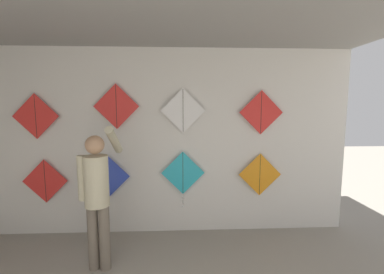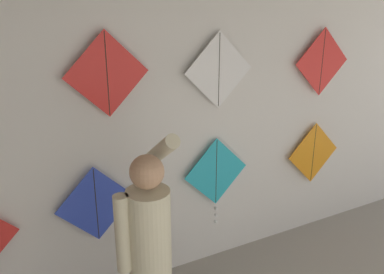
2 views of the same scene
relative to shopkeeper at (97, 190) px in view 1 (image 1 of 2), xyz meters
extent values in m
cube|color=silver|center=(0.54, 0.93, 0.43)|extent=(5.99, 0.06, 2.80)
cylinder|color=#726656|center=(-0.07, -0.01, -0.58)|extent=(0.13, 0.13, 0.79)
cylinder|color=#726656|center=(0.07, -0.02, -0.58)|extent=(0.13, 0.13, 0.79)
cylinder|color=beige|center=(0.00, -0.01, 0.11)|extent=(0.28, 0.28, 0.59)
sphere|color=tan|center=(0.00, -0.01, 0.54)|extent=(0.21, 0.21, 0.21)
cylinder|color=beige|center=(-0.17, 0.00, 0.15)|extent=(0.10, 0.10, 0.53)
cylinder|color=beige|center=(0.17, 0.19, 0.56)|extent=(0.10, 0.49, 0.38)
cube|color=red|center=(-1.03, 0.84, -0.13)|extent=(0.66, 0.01, 0.66)
cylinder|color=black|center=(-1.03, 0.84, -0.13)|extent=(0.01, 0.01, 0.62)
cube|color=blue|center=(-0.12, 0.84, -0.07)|extent=(0.66, 0.01, 0.66)
cylinder|color=black|center=(-0.12, 0.84, -0.07)|extent=(0.01, 0.01, 0.62)
cube|color=#28B2C6|center=(1.01, 0.84, -0.03)|extent=(0.66, 0.01, 0.66)
cylinder|color=black|center=(1.01, 0.84, -0.03)|extent=(0.01, 0.01, 0.62)
sphere|color=white|center=(1.01, 0.83, -0.41)|extent=(0.04, 0.04, 0.04)
sphere|color=white|center=(1.01, 0.83, -0.48)|extent=(0.04, 0.04, 0.04)
sphere|color=white|center=(1.01, 0.83, -0.55)|extent=(0.04, 0.04, 0.04)
cube|color=orange|center=(2.19, 0.84, -0.07)|extent=(0.66, 0.01, 0.66)
cylinder|color=black|center=(2.19, 0.84, -0.07)|extent=(0.01, 0.01, 0.62)
cube|color=red|center=(-1.10, 0.84, 0.83)|extent=(0.66, 0.01, 0.66)
cylinder|color=black|center=(-1.10, 0.84, 0.83)|extent=(0.01, 0.01, 0.62)
cube|color=red|center=(0.05, 0.84, 0.97)|extent=(0.66, 0.01, 0.66)
cylinder|color=black|center=(0.05, 0.84, 0.97)|extent=(0.01, 0.01, 0.62)
cube|color=white|center=(1.02, 0.84, 0.91)|extent=(0.66, 0.01, 0.66)
cylinder|color=black|center=(1.02, 0.84, 0.91)|extent=(0.01, 0.01, 0.62)
cube|color=red|center=(2.18, 0.84, 0.88)|extent=(0.66, 0.01, 0.66)
cylinder|color=black|center=(2.18, 0.84, 0.88)|extent=(0.01, 0.01, 0.62)
camera|label=1|loc=(0.98, -2.95, 0.98)|focal=24.00mm
camera|label=2|loc=(-0.86, -2.21, 1.62)|focal=40.00mm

